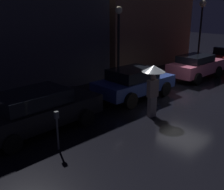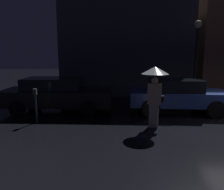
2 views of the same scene
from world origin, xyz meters
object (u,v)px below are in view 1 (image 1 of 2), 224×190
(street_lamp_near, at_px, (119,32))
(street_lamp_far, at_px, (202,16))
(parked_car_blue, at_px, (134,82))
(parked_car_black, at_px, (37,110))
(pedestrian_with_umbrella, at_px, (153,79))
(parking_meter, at_px, (57,126))
(parked_car_pink, at_px, (196,66))

(street_lamp_near, relative_size, street_lamp_far, 0.91)
(parked_car_blue, bearing_deg, street_lamp_far, 14.79)
(parked_car_black, xyz_separation_m, street_lamp_far, (15.59, 2.36, 2.69))
(pedestrian_with_umbrella, xyz_separation_m, street_lamp_near, (2.81, 4.59, 1.32))
(pedestrian_with_umbrella, bearing_deg, parked_car_black, -16.29)
(parked_car_blue, bearing_deg, parked_car_black, -177.75)
(parking_meter, relative_size, street_lamp_near, 0.30)
(street_lamp_far, bearing_deg, street_lamp_near, 178.90)
(parked_car_black, distance_m, parking_meter, 1.72)
(parked_car_black, xyz_separation_m, parking_meter, (-0.30, -1.70, 0.01))
(parked_car_black, bearing_deg, street_lamp_near, 18.87)
(parking_meter, distance_m, street_lamp_near, 8.49)
(street_lamp_far, bearing_deg, parked_car_blue, -167.26)
(parked_car_pink, xyz_separation_m, street_lamp_far, (4.86, 2.52, 2.70))
(parked_car_pink, height_order, parking_meter, parked_car_pink)
(parked_car_blue, relative_size, street_lamp_far, 0.90)
(parked_car_black, relative_size, street_lamp_far, 1.03)
(parked_car_blue, height_order, street_lamp_far, street_lamp_far)
(parked_car_blue, distance_m, parked_car_pink, 5.49)
(parking_meter, distance_m, street_lamp_far, 16.62)
(parked_car_pink, bearing_deg, parked_car_black, 179.61)
(parked_car_black, height_order, parked_car_blue, parked_car_black)
(parked_car_pink, relative_size, pedestrian_with_umbrella, 1.95)
(parking_meter, bearing_deg, street_lamp_near, 30.90)
(street_lamp_near, xyz_separation_m, street_lamp_far, (8.83, -0.17, 0.59))
(parked_car_black, height_order, parking_meter, parked_car_black)
(parked_car_black, xyz_separation_m, street_lamp_near, (6.76, 2.53, 2.10))
(pedestrian_with_umbrella, bearing_deg, street_lamp_near, -110.15)
(street_lamp_far, bearing_deg, parked_car_black, -171.40)
(parked_car_black, bearing_deg, pedestrian_with_umbrella, -29.21)
(street_lamp_near, bearing_deg, parked_car_blue, -121.15)
(parked_car_pink, distance_m, street_lamp_far, 6.10)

